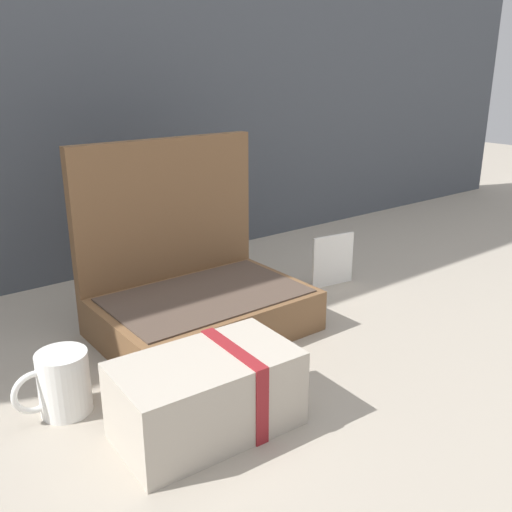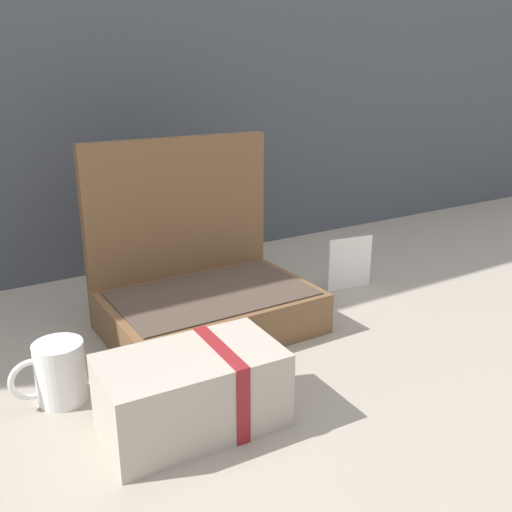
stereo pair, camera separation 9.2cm
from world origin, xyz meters
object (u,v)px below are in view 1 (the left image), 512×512
open_suitcase (195,288)px  cream_toiletry_bag (209,394)px  coffee_mug (62,383)px  info_card_left (333,260)px

open_suitcase → cream_toiletry_bag: (-0.16, -0.29, -0.03)m
coffee_mug → open_suitcase: bearing=22.5°
open_suitcase → info_card_left: size_ratio=3.20×
cream_toiletry_bag → info_card_left: size_ratio=2.11×
cream_toiletry_bag → info_card_left: (0.53, 0.29, 0.00)m
open_suitcase → cream_toiletry_bag: open_suitcase is taller
cream_toiletry_bag → coffee_mug: size_ratio=2.27×
open_suitcase → coffee_mug: bearing=-157.5°
coffee_mug → info_card_left: bearing=10.4°
open_suitcase → cream_toiletry_bag: size_ratio=1.52×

